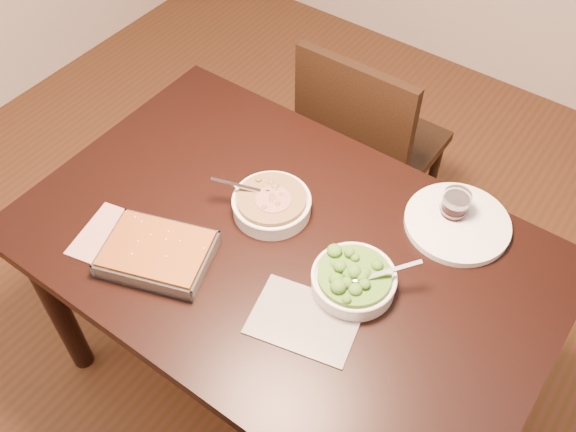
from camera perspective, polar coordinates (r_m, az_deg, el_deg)
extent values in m
plane|color=#472D14|center=(2.32, -0.26, -14.01)|extent=(4.00, 4.00, 0.00)
cube|color=black|center=(1.70, -0.35, -3.01)|extent=(1.40, 0.90, 0.04)
cube|color=black|center=(1.75, -0.34, -4.39)|extent=(1.26, 0.76, 0.08)
cylinder|color=black|center=(2.17, -19.85, -7.53)|extent=(0.07, 0.07, 0.71)
cylinder|color=black|center=(2.43, -7.02, 4.08)|extent=(0.07, 0.07, 0.71)
cylinder|color=black|center=(2.10, 20.08, -10.42)|extent=(0.07, 0.07, 0.71)
cube|color=#A83039|center=(1.73, -14.11, -2.32)|extent=(0.30, 0.25, 0.01)
cube|color=#2B2A33|center=(1.55, 1.49, -9.19)|extent=(0.29, 0.23, 0.00)
cube|color=white|center=(1.80, 14.34, -0.04)|extent=(0.12, 0.12, 0.00)
cylinder|color=white|center=(1.74, -1.46, 0.90)|extent=(0.21, 0.21, 0.04)
torus|color=white|center=(1.72, -1.47, 1.43)|extent=(0.22, 0.22, 0.01)
cylinder|color=#34250E|center=(1.72, -1.48, 1.52)|extent=(0.19, 0.19, 0.02)
cube|color=silver|center=(1.72, -3.65, 1.94)|extent=(0.12, 0.08, 0.04)
cylinder|color=maroon|center=(1.71, -1.31, 1.49)|extent=(0.10, 0.10, 0.00)
cylinder|color=white|center=(1.60, 5.84, -5.84)|extent=(0.21, 0.21, 0.04)
torus|color=white|center=(1.58, 5.90, -5.35)|extent=(0.21, 0.21, 0.01)
cylinder|color=#194610|center=(1.57, 5.91, -5.26)|extent=(0.18, 0.18, 0.02)
cube|color=silver|center=(1.58, 8.31, -4.64)|extent=(0.11, 0.11, 0.04)
cube|color=silver|center=(1.68, -11.42, -3.70)|extent=(0.32, 0.28, 0.01)
cube|color=#4F2A0B|center=(1.67, -11.54, -3.19)|extent=(0.30, 0.26, 0.04)
cube|color=silver|center=(1.72, -10.23, -0.81)|extent=(0.26, 0.10, 0.04)
cube|color=silver|center=(1.62, -12.91, -5.86)|extent=(0.26, 0.10, 0.04)
cube|color=silver|center=(1.62, -7.28, -4.36)|extent=(0.07, 0.19, 0.04)
cube|color=silver|center=(1.72, -15.53, -2.20)|extent=(0.07, 0.19, 0.04)
cylinder|color=black|center=(1.77, 14.54, 0.65)|extent=(0.07, 0.07, 0.06)
cylinder|color=silver|center=(1.74, 14.81, 1.57)|extent=(0.08, 0.08, 0.02)
cylinder|color=white|center=(1.77, 14.81, -0.62)|extent=(0.28, 0.28, 0.02)
cube|color=black|center=(2.41, 7.70, 6.23)|extent=(0.43, 0.43, 0.04)
cylinder|color=black|center=(2.64, 12.65, 3.15)|extent=(0.04, 0.04, 0.42)
cylinder|color=black|center=(2.41, 8.67, -1.98)|extent=(0.04, 0.04, 0.42)
cylinder|color=black|center=(2.75, 5.85, 6.45)|extent=(0.04, 0.04, 0.42)
cylinder|color=black|center=(2.52, 1.44, 1.82)|extent=(0.04, 0.04, 0.42)
cube|color=black|center=(2.12, 5.69, 8.14)|extent=(0.43, 0.04, 0.46)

